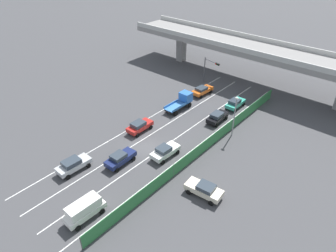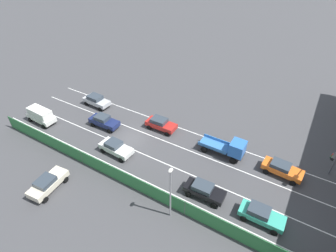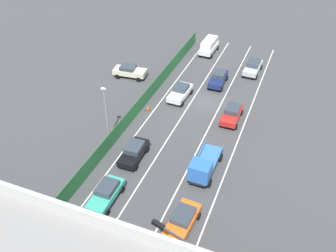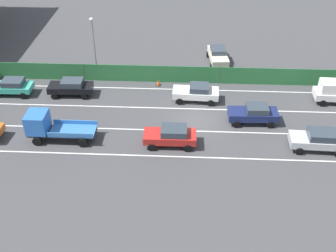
{
  "view_description": "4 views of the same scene",
  "coord_description": "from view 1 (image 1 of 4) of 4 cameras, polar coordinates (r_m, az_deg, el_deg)",
  "views": [
    {
      "loc": [
        24.99,
        -24.38,
        26.32
      ],
      "look_at": [
        1.07,
        3.34,
        2.41
      ],
      "focal_mm": 32.6,
      "sensor_mm": 36.0,
      "label": 1
    },
    {
      "loc": [
        21.39,
        18.58,
        22.93
      ],
      "look_at": [
        -2.77,
        4.0,
        1.81
      ],
      "focal_mm": 28.81,
      "sensor_mm": 36.0,
      "label": 2
    },
    {
      "loc": [
        -9.72,
        36.96,
        25.22
      ],
      "look_at": [
        1.91,
        7.78,
        1.41
      ],
      "focal_mm": 39.76,
      "sensor_mm": 36.0,
      "label": 3
    },
    {
      "loc": [
        -30.82,
        1.17,
        21.09
      ],
      "look_at": [
        -2.32,
        2.56,
        0.85
      ],
      "focal_mm": 44.3,
      "sensor_mm": 36.0,
      "label": 4
    }
  ],
  "objects": [
    {
      "name": "parked_sedan_cream",
      "position": [
        36.24,
        6.79,
        -11.67
      ],
      "size": [
        4.57,
        2.4,
        1.65
      ],
      "color": "beige",
      "rests_on": "ground"
    },
    {
      "name": "car_sedan_navy",
      "position": [
        40.69,
        -8.94,
        -5.96
      ],
      "size": [
        2.07,
        4.4,
        1.69
      ],
      "color": "navy",
      "rests_on": "ground"
    },
    {
      "name": "car_taxi_teal",
      "position": [
        54.0,
        12.46,
        4.21
      ],
      "size": [
        2.0,
        4.26,
        1.6
      ],
      "color": "teal",
      "rests_on": "ground"
    },
    {
      "name": "elevated_overpass",
      "position": [
        62.62,
        15.5,
        13.51
      ],
      "size": [
        54.48,
        8.51,
        8.07
      ],
      "color": "gray",
      "rests_on": "ground"
    },
    {
      "name": "car_taxi_orange",
      "position": [
        57.51,
        6.42,
        6.68
      ],
      "size": [
        2.25,
        4.51,
        1.55
      ],
      "color": "orange",
      "rests_on": "ground"
    },
    {
      "name": "traffic_cone",
      "position": [
        42.88,
        5.58,
        -4.36
      ],
      "size": [
        0.47,
        0.47,
        0.69
      ],
      "color": "orange",
      "rests_on": "ground"
    },
    {
      "name": "green_fence",
      "position": [
        42.74,
        7.02,
        -3.6
      ],
      "size": [
        0.1,
        41.6,
        1.85
      ],
      "color": "#2D753D",
      "rests_on": "ground"
    },
    {
      "name": "car_sedan_black",
      "position": [
        49.43,
        9.2,
        1.73
      ],
      "size": [
        2.05,
        4.29,
        1.62
      ],
      "color": "black",
      "rests_on": "ground"
    },
    {
      "name": "lane_line_right_edge",
      "position": [
        43.92,
        5.4,
        -3.84
      ],
      "size": [
        0.14,
        45.5,
        0.01
      ],
      "primitive_type": "cube",
      "color": "silver",
      "rests_on": "ground"
    },
    {
      "name": "street_lamp",
      "position": [
        44.95,
        12.39,
        2.47
      ],
      "size": [
        0.6,
        0.36,
        6.44
      ],
      "color": "gray",
      "rests_on": "ground"
    },
    {
      "name": "car_sedan_red",
      "position": [
        46.67,
        -5.35,
        0.02
      ],
      "size": [
        2.04,
        4.31,
        1.67
      ],
      "color": "red",
      "rests_on": "ground"
    },
    {
      "name": "car_van_white",
      "position": [
        34.72,
        -15.43,
        -14.74
      ],
      "size": [
        2.15,
        4.59,
        2.16
      ],
      "color": "silver",
      "rests_on": "ground"
    },
    {
      "name": "flatbed_truck_blue",
      "position": [
        52.76,
        2.7,
        4.77
      ],
      "size": [
        2.19,
        5.57,
        2.49
      ],
      "color": "black",
      "rests_on": "ground"
    },
    {
      "name": "lane_line_mid_left",
      "position": [
        47.51,
        -1.49,
        -0.5
      ],
      "size": [
        0.14,
        45.5,
        0.01
      ],
      "primitive_type": "cube",
      "color": "silver",
      "rests_on": "ground"
    },
    {
      "name": "lane_line_mid_right",
      "position": [
        45.61,
        1.81,
        -2.11
      ],
      "size": [
        0.14,
        45.5,
        0.01
      ],
      "primitive_type": "cube",
      "color": "silver",
      "rests_on": "ground"
    },
    {
      "name": "lane_line_left_edge",
      "position": [
        49.59,
        -4.53,
        0.98
      ],
      "size": [
        0.14,
        45.5,
        0.01
      ],
      "primitive_type": "cube",
      "color": "silver",
      "rests_on": "ground"
    },
    {
      "name": "traffic_light",
      "position": [
        60.51,
        7.81,
        10.93
      ],
      "size": [
        3.94,
        1.25,
        5.21
      ],
      "color": "#47474C",
      "rests_on": "ground"
    },
    {
      "name": "car_hatchback_white",
      "position": [
        41.42,
        -0.56,
        -4.71
      ],
      "size": [
        2.19,
        4.42,
        1.65
      ],
      "color": "silver",
      "rests_on": "ground"
    },
    {
      "name": "ground_plane",
      "position": [
        43.73,
        -3.94,
        -3.96
      ],
      "size": [
        300.0,
        300.0,
        0.0
      ],
      "primitive_type": "plane",
      "color": "#424244"
    },
    {
      "name": "car_sedan_silver",
      "position": [
        41.03,
        -17.31,
        -6.88
      ],
      "size": [
        2.18,
        4.52,
        1.7
      ],
      "color": "#B7BABC",
      "rests_on": "ground"
    }
  ]
}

